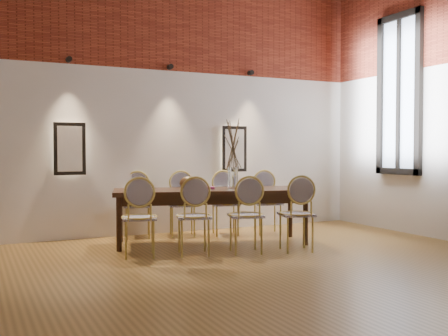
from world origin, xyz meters
name	(u,v)px	position (x,y,z in m)	size (l,w,h in m)	color
floor	(277,288)	(0.00, 0.00, -0.01)	(7.00, 7.00, 0.02)	olive
wall_back	(155,103)	(0.00, 3.55, 2.00)	(7.00, 0.10, 4.00)	silver
brick_band_back	(156,20)	(0.00, 3.48, 3.25)	(7.00, 0.02, 1.50)	maroon
niche_left	(69,149)	(-1.30, 3.45, 1.30)	(0.36, 0.06, 0.66)	#FFEAC6
niche_right	(234,149)	(1.30, 3.45, 1.30)	(0.36, 0.06, 0.66)	#FFEAC6
spot_fixture_left	(69,59)	(-1.30, 3.42, 2.55)	(0.08, 0.08, 0.10)	black
spot_fixture_mid	(170,67)	(0.20, 3.42, 2.55)	(0.08, 0.08, 0.10)	black
spot_fixture_right	(251,73)	(1.60, 3.42, 2.55)	(0.08, 0.08, 0.10)	black
window_glass	(400,94)	(3.46, 2.00, 2.15)	(0.02, 0.78, 2.38)	silver
window_frame	(399,94)	(3.44, 2.00, 2.15)	(0.08, 0.90, 2.50)	black
window_mullion	(399,94)	(3.44, 2.00, 2.15)	(0.06, 0.06, 2.40)	black
dining_table	(211,216)	(0.40, 2.35, 0.38)	(2.63, 0.84, 0.75)	black
chair_near_a	(139,218)	(-0.74, 1.94, 0.47)	(0.44, 0.44, 0.94)	tan
chair_near_b	(194,216)	(-0.11, 1.76, 0.47)	(0.44, 0.44, 0.94)	tan
chair_near_c	(246,215)	(0.52, 1.59, 0.47)	(0.44, 0.44, 0.94)	tan
chair_near_d	(296,214)	(1.16, 1.41, 0.47)	(0.44, 0.44, 0.94)	tan
chair_far_a	(138,205)	(-0.36, 3.29, 0.47)	(0.44, 0.44, 0.94)	tan
chair_far_b	(182,205)	(0.27, 3.11, 0.47)	(0.44, 0.44, 0.94)	tan
chair_far_c	(226,204)	(0.90, 2.94, 0.47)	(0.44, 0.44, 0.94)	tan
chair_far_d	(268,203)	(1.54, 2.76, 0.47)	(0.44, 0.44, 0.94)	tan
vase	(233,178)	(0.69, 2.27, 0.90)	(0.14, 0.14, 0.30)	silver
dried_branches	(233,145)	(0.69, 2.27, 1.35)	(0.50, 0.50, 0.70)	brown
bowl	(188,183)	(0.08, 2.39, 0.84)	(0.24, 0.24, 0.18)	#563618
book	(204,188)	(0.32, 2.40, 0.77)	(0.26, 0.18, 0.03)	#932F62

